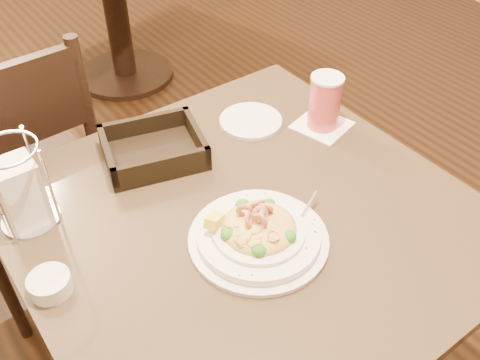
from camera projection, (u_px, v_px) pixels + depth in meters
main_table at (245, 283)px, 1.27m from camera, size 0.90×0.90×0.73m
dining_chair_near at (25, 175)px, 1.57m from camera, size 0.44×0.44×0.93m
pasta_bowl at (258, 232)px, 1.04m from camera, size 0.30×0.28×0.09m
drink_glass at (325, 102)px, 1.31m from camera, size 0.15×0.15×0.14m
bread_basket at (154, 150)px, 1.24m from camera, size 0.26×0.24×0.06m
napkin_caddy at (21, 191)px, 1.05m from camera, size 0.12×0.12×0.19m
side_plate at (251, 121)px, 1.36m from camera, size 0.20×0.20×0.01m
butter_ramekin at (50, 284)px, 0.96m from camera, size 0.09×0.09×0.03m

